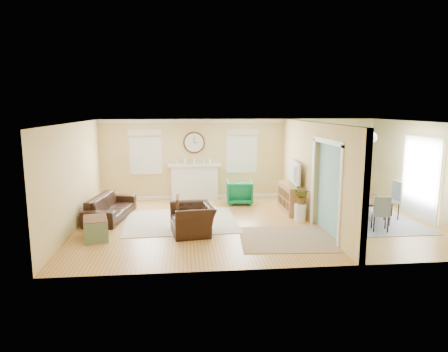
# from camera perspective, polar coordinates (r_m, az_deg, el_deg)

# --- Properties ---
(floor) EXTENTS (9.00, 9.00, 0.00)m
(floor) POSITION_cam_1_polar(r_m,az_deg,el_deg) (10.49, 4.55, -6.68)
(floor) COLOR #AF7228
(floor) RESTS_ON ground
(wall_back) EXTENTS (9.00, 0.02, 2.60)m
(wall_back) POSITION_cam_1_polar(r_m,az_deg,el_deg) (13.13, 2.29, 2.47)
(wall_back) COLOR tan
(wall_back) RESTS_ON ground
(wall_front) EXTENTS (9.00, 0.02, 2.60)m
(wall_front) POSITION_cam_1_polar(r_m,az_deg,el_deg) (7.32, 8.88, -3.46)
(wall_front) COLOR tan
(wall_front) RESTS_ON ground
(wall_left) EXTENTS (0.02, 6.00, 2.60)m
(wall_left) POSITION_cam_1_polar(r_m,az_deg,el_deg) (10.38, -20.59, -0.08)
(wall_left) COLOR tan
(wall_left) RESTS_ON ground
(wall_right) EXTENTS (0.02, 6.00, 2.60)m
(wall_right) POSITION_cam_1_polar(r_m,az_deg,el_deg) (11.86, 26.56, 0.67)
(wall_right) COLOR tan
(wall_right) RESTS_ON ground
(ceiling) EXTENTS (9.00, 6.00, 0.02)m
(ceiling) POSITION_cam_1_polar(r_m,az_deg,el_deg) (10.07, 4.75, 7.67)
(ceiling) COLOR white
(ceiling) RESTS_ON wall_back
(partition) EXTENTS (0.17, 6.00, 2.60)m
(partition) POSITION_cam_1_polar(r_m,az_deg,el_deg) (10.83, 12.27, 1.01)
(partition) COLOR tan
(partition) RESTS_ON ground
(fireplace) EXTENTS (1.70, 0.30, 1.17)m
(fireplace) POSITION_cam_1_polar(r_m,az_deg,el_deg) (12.99, -4.22, -0.76)
(fireplace) COLOR white
(fireplace) RESTS_ON ground
(wall_clock) EXTENTS (0.70, 0.07, 0.70)m
(wall_clock) POSITION_cam_1_polar(r_m,az_deg,el_deg) (12.91, -4.30, 4.78)
(wall_clock) COLOR #4B2E17
(wall_clock) RESTS_ON wall_back
(window_left) EXTENTS (1.05, 0.13, 1.42)m
(window_left) POSITION_cam_1_polar(r_m,az_deg,el_deg) (12.97, -11.16, 3.80)
(window_left) COLOR white
(window_left) RESTS_ON wall_back
(window_right) EXTENTS (1.05, 0.13, 1.42)m
(window_right) POSITION_cam_1_polar(r_m,az_deg,el_deg) (13.05, 2.55, 4.01)
(window_right) COLOR white
(window_right) RESTS_ON wall_back
(french_doors) EXTENTS (0.06, 1.70, 2.20)m
(french_doors) POSITION_cam_1_polar(r_m,az_deg,el_deg) (11.87, 26.30, -0.29)
(french_doors) COLOR white
(french_doors) RESTS_ON ground
(pendant) EXTENTS (0.30, 0.30, 0.55)m
(pendant) POSITION_cam_1_polar(r_m,az_deg,el_deg) (11.04, 20.29, 5.20)
(pendant) COLOR gold
(pendant) RESTS_ON ceiling
(rug_cream) EXTENTS (3.00, 2.63, 0.02)m
(rug_cream) POSITION_cam_1_polar(r_m,az_deg,el_deg) (10.65, -6.17, -6.40)
(rug_cream) COLOR beige
(rug_cream) RESTS_ON floor
(rug_jute) EXTENTS (2.42, 2.03, 0.01)m
(rug_jute) POSITION_cam_1_polar(r_m,az_deg,el_deg) (9.34, 9.51, -8.82)
(rug_jute) COLOR #997C5A
(rug_jute) RESTS_ON floor
(rug_grey) EXTENTS (2.53, 3.16, 0.01)m
(rug_grey) POSITION_cam_1_polar(r_m,az_deg,el_deg) (11.48, 19.12, -5.71)
(rug_grey) COLOR gray
(rug_grey) RESTS_ON floor
(sofa) EXTENTS (1.15, 2.23, 0.62)m
(sofa) POSITION_cam_1_polar(r_m,az_deg,el_deg) (11.24, -15.90, -4.27)
(sofa) COLOR black
(sofa) RESTS_ON floor
(eames_chair) EXTENTS (1.10, 1.22, 0.71)m
(eames_chair) POSITION_cam_1_polar(r_m,az_deg,el_deg) (9.51, -4.49, -6.19)
(eames_chair) COLOR black
(eames_chair) RESTS_ON floor
(green_chair) EXTENTS (0.83, 0.85, 0.73)m
(green_chair) POSITION_cam_1_polar(r_m,az_deg,el_deg) (12.42, 2.23, -2.33)
(green_chair) COLOR #006231
(green_chair) RESTS_ON floor
(trunk) EXTENTS (0.70, 0.94, 0.49)m
(trunk) POSITION_cam_1_polar(r_m,az_deg,el_deg) (9.64, -17.87, -7.12)
(trunk) COLOR slate
(trunk) RESTS_ON floor
(credenza) EXTENTS (0.47, 1.38, 0.80)m
(credenza) POSITION_cam_1_polar(r_m,az_deg,el_deg) (11.63, 9.55, -3.11)
(credenza) COLOR #AB7748
(credenza) RESTS_ON floor
(tv) EXTENTS (0.24, 1.17, 0.67)m
(tv) POSITION_cam_1_polar(r_m,az_deg,el_deg) (11.48, 9.57, 0.46)
(tv) COLOR black
(tv) RESTS_ON credenza
(garden_stool) EXTENTS (0.31, 0.31, 0.45)m
(garden_stool) POSITION_cam_1_polar(r_m,az_deg,el_deg) (10.79, 10.82, -5.11)
(garden_stool) COLOR white
(garden_stool) RESTS_ON floor
(potted_plant) EXTENTS (0.53, 0.51, 0.45)m
(potted_plant) POSITION_cam_1_polar(r_m,az_deg,el_deg) (10.68, 10.90, -2.77)
(potted_plant) COLOR #337F33
(potted_plant) RESTS_ON garden_stool
(dining_table) EXTENTS (1.00, 1.74, 0.60)m
(dining_table) POSITION_cam_1_polar(r_m,az_deg,el_deg) (11.41, 19.20, -4.29)
(dining_table) COLOR #4B2E17
(dining_table) RESTS_ON floor
(dining_chair_n) EXTENTS (0.45, 0.45, 0.91)m
(dining_chair_n) POSITION_cam_1_polar(r_m,az_deg,el_deg) (12.31, 16.81, -2.04)
(dining_chair_n) COLOR gray
(dining_chair_n) RESTS_ON floor
(dining_chair_s) EXTENTS (0.49, 0.49, 0.88)m
(dining_chair_s) POSITION_cam_1_polar(r_m,az_deg,el_deg) (10.38, 21.46, -4.56)
(dining_chair_s) COLOR gray
(dining_chair_s) RESTS_ON floor
(dining_chair_w) EXTENTS (0.49, 0.49, 0.88)m
(dining_chair_w) POSITION_cam_1_polar(r_m,az_deg,el_deg) (11.20, 16.17, -3.25)
(dining_chair_w) COLOR white
(dining_chair_w) RESTS_ON floor
(dining_chair_e) EXTENTS (0.48, 0.48, 1.03)m
(dining_chair_e) POSITION_cam_1_polar(r_m,az_deg,el_deg) (11.57, 22.54, -2.73)
(dining_chair_e) COLOR gray
(dining_chair_e) RESTS_ON floor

